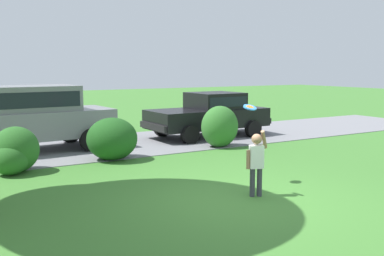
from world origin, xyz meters
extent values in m
plane|color=#3D752D|center=(0.00, 0.00, 0.00)|extent=(80.00, 80.00, 0.00)
cube|color=slate|center=(0.00, 6.73, 0.01)|extent=(28.00, 4.40, 0.02)
ellipsoid|color=#286023|center=(-3.13, 4.47, 0.54)|extent=(1.07, 1.04, 1.08)
ellipsoid|color=#286023|center=(-3.28, 4.24, 0.37)|extent=(0.82, 0.82, 0.74)
ellipsoid|color=#1E511C|center=(-0.69, 4.66, 0.57)|extent=(1.35, 1.27, 1.13)
ellipsoid|color=#33702B|center=(2.84, 4.81, 0.64)|extent=(1.20, 0.97, 1.28)
cube|color=black|center=(3.61, 6.71, 0.68)|extent=(4.25, 1.95, 0.64)
cube|color=black|center=(3.92, 6.72, 1.28)|extent=(1.72, 1.66, 0.56)
cube|color=black|center=(3.92, 6.72, 1.28)|extent=(1.59, 1.68, 0.34)
cylinder|color=black|center=(2.33, 5.74, 0.30)|extent=(0.61, 0.24, 0.60)
cylinder|color=black|center=(2.28, 7.62, 0.30)|extent=(0.61, 0.24, 0.60)
cylinder|color=black|center=(4.93, 5.81, 0.30)|extent=(0.61, 0.24, 0.60)
cylinder|color=black|center=(4.88, 7.69, 0.30)|extent=(0.61, 0.24, 0.60)
cube|color=black|center=(1.47, 6.66, 0.52)|extent=(0.17, 1.75, 0.20)
cube|color=black|center=(5.75, 6.77, 0.52)|extent=(0.17, 1.75, 0.20)
cube|color=gray|center=(-2.24, 6.96, 0.80)|extent=(4.61, 2.11, 0.80)
cube|color=gray|center=(-2.24, 6.96, 1.56)|extent=(2.57, 1.77, 0.72)
cube|color=black|center=(-2.24, 6.96, 1.56)|extent=(2.37, 1.78, 0.43)
cylinder|color=black|center=(-0.79, 6.11, 0.34)|extent=(0.69, 0.26, 0.68)
cylinder|color=black|center=(-0.91, 7.99, 0.34)|extent=(0.69, 0.26, 0.68)
cube|color=black|center=(0.05, 7.11, 0.60)|extent=(0.23, 1.75, 0.20)
cylinder|color=#383842|center=(0.41, 0.09, 0.28)|extent=(0.10, 0.10, 0.55)
cylinder|color=#383842|center=(0.54, 0.04, 0.28)|extent=(0.10, 0.10, 0.55)
cube|color=white|center=(0.48, 0.06, 0.77)|extent=(0.30, 0.24, 0.44)
sphere|color=#A37556|center=(0.48, 0.06, 1.11)|extent=(0.20, 0.20, 0.20)
cylinder|color=#A37556|center=(0.65, 0.05, 1.09)|extent=(0.25, 0.20, 0.39)
cylinder|color=#A37556|center=(0.33, 0.12, 0.72)|extent=(0.07, 0.07, 0.36)
cylinder|color=#337FDB|center=(0.96, 0.91, 1.62)|extent=(0.28, 0.27, 0.12)
cylinder|color=orange|center=(0.96, 0.91, 1.62)|extent=(0.16, 0.15, 0.08)
camera|label=1|loc=(-4.78, -6.49, 2.46)|focal=41.87mm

